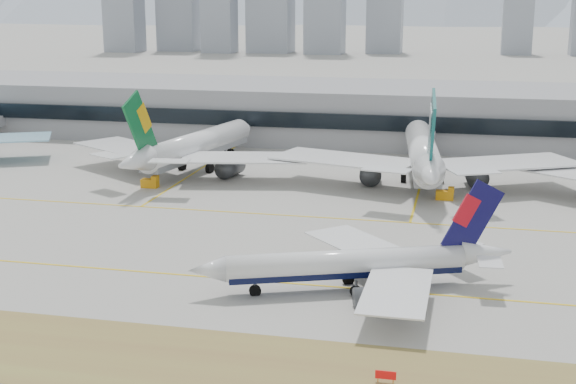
% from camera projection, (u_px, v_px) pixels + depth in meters
% --- Properties ---
extents(ground, '(3000.00, 3000.00, 0.00)m').
position_uv_depth(ground, '(224.00, 266.00, 120.20)').
color(ground, '#A19E97').
rests_on(ground, ground).
extents(taxiing_airliner, '(43.52, 36.79, 15.28)m').
position_uv_depth(taxiing_airliner, '(358.00, 264.00, 109.88)').
color(taxiing_airliner, white).
rests_on(taxiing_airliner, ground).
extents(widebody_eva, '(59.01, 58.51, 21.40)m').
position_uv_depth(widebody_eva, '(193.00, 148.00, 183.11)').
color(widebody_eva, white).
rests_on(widebody_eva, ground).
extents(widebody_cathay, '(65.82, 64.77, 23.59)m').
position_uv_depth(widebody_cathay, '(423.00, 155.00, 171.74)').
color(widebody_cathay, white).
rests_on(widebody_cathay, ground).
extents(terminal, '(280.00, 43.10, 15.00)m').
position_uv_depth(terminal, '(343.00, 112.00, 227.22)').
color(terminal, gray).
rests_on(terminal, ground).
extents(hold_sign_right, '(2.20, 0.15, 1.35)m').
position_uv_depth(hold_sign_right, '(386.00, 375.00, 83.82)').
color(hold_sign_right, red).
rests_on(hold_sign_right, ground).
extents(gse_c, '(3.55, 2.00, 2.60)m').
position_uv_depth(gse_c, '(446.00, 194.00, 159.27)').
color(gse_c, orange).
rests_on(gse_c, ground).
extents(gse_b, '(3.55, 2.00, 2.60)m').
position_uv_depth(gse_b, '(151.00, 183.00, 169.37)').
color(gse_b, orange).
rests_on(gse_b, ground).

